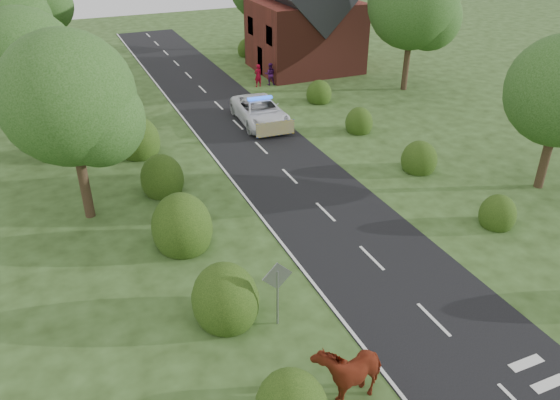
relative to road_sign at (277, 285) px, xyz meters
name	(u,v)px	position (x,y,z in m)	size (l,w,h in m)	color
ground	(434,320)	(5.00, -2.00, -1.65)	(120.00, 120.00, 0.00)	#2A3F17
road	(268,155)	(5.00, 13.00, -1.64)	(6.00, 70.00, 0.02)	black
road_markings	(255,174)	(3.40, 10.93, -1.63)	(4.96, 70.00, 0.01)	white
hedgerow_left	(166,190)	(-1.51, 9.69, -0.91)	(2.75, 50.41, 3.00)	#15330C
hedgerow_right	(406,152)	(11.60, 9.21, -1.10)	(2.10, 45.78, 2.10)	#15330C
tree_left_a	(75,104)	(-4.75, 9.86, 3.69)	(5.74, 5.60, 8.38)	#332316
tree_left_b	(31,66)	(-6.25, 17.86, 3.39)	(5.74, 5.60, 8.07)	#332316
tree_right_b	(417,7)	(19.29, 19.84, 4.28)	(6.56, 6.40, 9.40)	#332316
road_sign	(277,285)	(0.00, 0.00, 0.00)	(1.06, 0.08, 2.53)	gray
house	(305,23)	(14.49, 28.00, 2.13)	(8.00, 7.40, 9.17)	#5F261D
cow	(349,372)	(0.71, -3.55, -0.81)	(1.25, 2.37, 1.68)	maroon
police_van	(260,111)	(6.42, 17.70, -0.85)	(3.00, 5.95, 1.75)	white
pedestrian_red	(258,76)	(9.13, 24.96, -0.79)	(0.63, 0.41, 1.72)	maroon
pedestrian_purple	(270,74)	(10.15, 25.03, -0.81)	(0.82, 0.64, 1.68)	#441355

